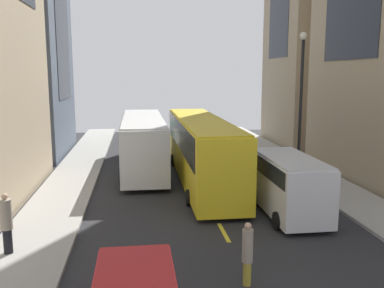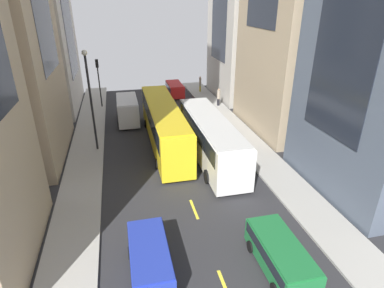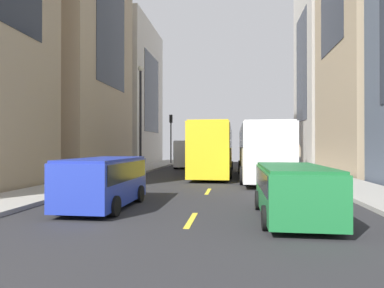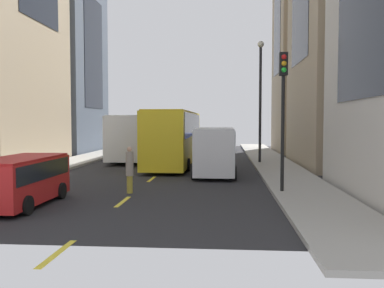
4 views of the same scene
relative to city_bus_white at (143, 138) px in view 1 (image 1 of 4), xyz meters
name	(u,v)px [view 1 (image 1 of 4)]	position (x,y,z in m)	size (l,w,h in m)	color
ground_plane	(193,177)	(2.88, -2.48, -2.01)	(40.82, 40.82, 0.00)	#28282B
sidewalk_west	(72,179)	(-4.12, -2.48, -1.93)	(2.81, 44.00, 0.15)	#9E9B93
sidewalk_east	(306,172)	(9.89, -2.48, -1.93)	(2.81, 44.00, 0.15)	#9E9B93
lane_stripe_2	(224,232)	(2.88, -11.48, -2.00)	(0.16, 2.00, 0.01)	yellow
lane_stripe_3	(201,190)	(2.88, -5.48, -2.00)	(0.16, 2.00, 0.01)	yellow
lane_stripe_4	(187,166)	(2.88, 0.52, -2.00)	(0.16, 2.00, 0.01)	yellow
lane_stripe_5	(178,150)	(2.88, 6.52, -2.00)	(0.16, 2.00, 0.01)	yellow
lane_stripe_6	(172,139)	(2.88, 12.52, -2.00)	(0.16, 2.00, 0.01)	yellow
lane_stripe_7	(167,130)	(2.88, 18.52, -2.00)	(0.16, 2.00, 0.01)	yellow
city_bus_white	(143,138)	(0.00, 0.00, 0.00)	(2.80, 11.95, 3.35)	silver
streetcar_yellow	(201,145)	(3.19, -3.57, 0.12)	(2.70, 14.01, 3.59)	yellow
delivery_van_white	(289,181)	(6.05, -9.85, -0.50)	(2.25, 5.15, 2.58)	white
car_blue_0	(208,130)	(6.06, 11.02, -1.02)	(1.93, 4.23, 1.68)	#2338AD
car_green_1	(141,131)	(0.01, 12.03, -1.10)	(1.97, 4.39, 1.53)	#1E7238
pedestrian_crossing_mid	(247,252)	(2.71, -15.62, -1.00)	(0.32, 0.32, 1.91)	gold
pedestrian_crossing_near	(6,222)	(-4.72, -12.73, -0.78)	(0.39, 0.39, 2.06)	black
streetlamp_near	(301,91)	(8.98, -3.49, 3.08)	(0.44, 0.44, 8.22)	black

